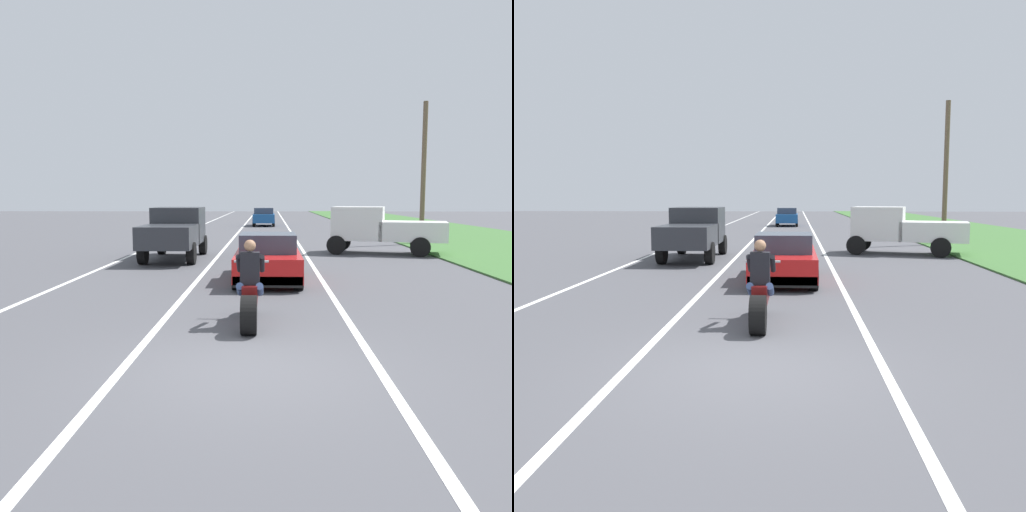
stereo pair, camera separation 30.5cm
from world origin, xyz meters
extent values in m
plane|color=#4C4C51|center=(0.00, 0.00, 0.00)|extent=(160.00, 160.00, 0.00)
cube|color=white|center=(-5.40, 20.00, 0.00)|extent=(0.14, 120.00, 0.01)
cube|color=white|center=(1.80, 20.00, 0.00)|extent=(0.14, 120.00, 0.01)
cube|color=white|center=(-1.80, 20.00, 0.00)|extent=(0.14, 120.00, 0.01)
cube|color=#3D6B33|center=(11.92, 20.00, 0.03)|extent=(10.00, 120.00, 0.06)
cylinder|color=black|center=(-0.09, 1.84, 0.35)|extent=(0.28, 0.69, 0.69)
cylinder|color=black|center=(-0.09, 3.39, 0.31)|extent=(0.12, 0.63, 0.63)
cube|color=#590F0F|center=(-0.09, 2.67, 0.61)|extent=(0.28, 1.10, 0.36)
cylinder|color=#B2B2B7|center=(-0.09, 3.31, 0.68)|extent=(0.08, 0.36, 0.73)
cylinder|color=#A5A5AA|center=(-0.09, 3.29, 1.11)|extent=(0.70, 0.05, 0.05)
cube|color=black|center=(-0.09, 2.44, 1.09)|extent=(0.36, 0.24, 0.60)
sphere|color=#9E7051|center=(-0.09, 2.44, 1.51)|extent=(0.22, 0.22, 0.22)
cylinder|color=#384C7A|center=(-0.27, 2.47, 0.69)|extent=(0.14, 0.47, 0.32)
cylinder|color=black|center=(-0.31, 2.74, 1.14)|extent=(0.10, 0.51, 0.40)
cylinder|color=#384C7A|center=(0.09, 2.47, 0.69)|extent=(0.14, 0.47, 0.32)
cylinder|color=black|center=(0.13, 2.74, 1.14)|extent=(0.10, 0.51, 0.40)
cube|color=red|center=(0.23, 7.89, 0.53)|extent=(1.80, 4.30, 0.64)
cube|color=#333D4C|center=(0.23, 7.69, 1.11)|extent=(1.56, 1.70, 0.52)
cube|color=black|center=(0.23, 5.84, 0.29)|extent=(1.76, 0.20, 0.28)
cylinder|color=black|center=(-0.57, 9.49, 0.32)|extent=(0.24, 0.64, 0.64)
cylinder|color=black|center=(1.03, 9.49, 0.32)|extent=(0.24, 0.64, 0.64)
cylinder|color=black|center=(-0.57, 6.29, 0.32)|extent=(0.24, 0.64, 0.64)
cylinder|color=black|center=(1.03, 6.29, 0.32)|extent=(0.24, 0.64, 0.64)
cube|color=#2D3035|center=(-3.36, 13.91, 1.28)|extent=(1.90, 2.10, 1.40)
cube|color=#333D4C|center=(-3.36, 14.26, 1.67)|extent=(1.67, 0.29, 0.57)
cube|color=#2D3035|center=(-3.36, 11.66, 0.98)|extent=(1.90, 2.70, 0.80)
cylinder|color=black|center=(-4.23, 14.71, 0.40)|extent=(0.28, 0.80, 0.80)
cylinder|color=black|center=(-2.49, 14.71, 0.40)|extent=(0.28, 0.80, 0.80)
cylinder|color=black|center=(-4.23, 11.36, 0.40)|extent=(0.28, 0.80, 0.80)
cylinder|color=black|center=(-2.49, 11.36, 0.40)|extent=(0.28, 0.80, 0.80)
cube|color=silver|center=(4.09, 15.37, 1.28)|extent=(2.52, 2.38, 1.40)
cube|color=#333D4C|center=(3.75, 15.46, 1.67)|extent=(0.71, 1.69, 0.57)
cube|color=silver|center=(6.26, 14.79, 0.98)|extent=(3.10, 2.53, 0.80)
cylinder|color=black|center=(3.09, 14.74, 0.40)|extent=(0.85, 0.48, 0.80)
cylinder|color=black|center=(3.54, 16.42, 0.40)|extent=(0.85, 0.48, 0.80)
cylinder|color=black|center=(6.33, 13.87, 0.40)|extent=(0.85, 0.48, 0.80)
cylinder|color=black|center=(6.78, 15.55, 0.40)|extent=(0.85, 0.48, 0.80)
cylinder|color=brown|center=(8.05, 19.73, 3.56)|extent=(0.24, 0.24, 7.12)
cube|color=#194C8C|center=(-0.13, 36.51, 0.65)|extent=(1.76, 4.00, 0.70)
cube|color=#333D4C|center=(-0.13, 36.31, 1.25)|extent=(1.56, 2.00, 0.50)
cylinder|color=black|center=(-0.93, 37.91, 0.30)|extent=(0.20, 0.60, 0.60)
cylinder|color=black|center=(0.67, 37.91, 0.30)|extent=(0.20, 0.60, 0.60)
cylinder|color=black|center=(-0.93, 35.11, 0.30)|extent=(0.20, 0.60, 0.60)
cylinder|color=black|center=(0.67, 35.11, 0.30)|extent=(0.20, 0.60, 0.60)
camera|label=1|loc=(0.24, -7.14, 2.40)|focal=36.83mm
camera|label=2|loc=(0.55, -7.13, 2.40)|focal=36.83mm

